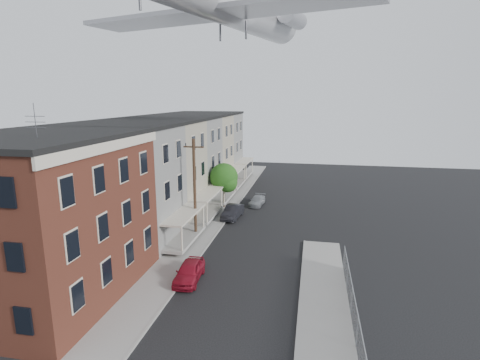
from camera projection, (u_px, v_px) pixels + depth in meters
The scene contains 17 objects.
sidewalk_left at pixel (214, 217), 39.46m from camera, with size 3.00×62.00×0.12m, color gray.
sidewalk_right at pixel (325, 332), 20.12m from camera, with size 3.00×26.00×0.12m, color gray.
curb_left at pixel (228, 218), 39.18m from camera, with size 0.15×62.00×0.14m, color gray.
curb_right at pixel (298, 329), 20.40m from camera, with size 0.15×26.00×0.14m, color gray.
corner_building at pixel (42, 217), 23.31m from camera, with size 10.31×12.30×12.15m.
row_house_a at pixel (119, 184), 32.41m from camera, with size 11.98×7.00×10.30m.
row_house_b at pixel (153, 169), 39.12m from camera, with size 11.98×7.00×10.30m.
row_house_c at pixel (177, 159), 45.83m from camera, with size 11.98×7.00×10.30m.
row_house_d at pixel (194, 151), 52.53m from camera, with size 11.98×7.00×10.30m.
row_house_e at pixel (208, 145), 59.24m from camera, with size 11.98×7.00×10.30m.
chainlink_fence at pixel (357, 331), 18.68m from camera, with size 0.06×18.06×1.90m.
utility_pole at pixel (195, 188), 32.74m from camera, with size 1.80×0.26×9.00m.
street_tree at pixel (225, 179), 42.45m from camera, with size 3.22×3.20×5.20m.
car_near at pixel (189, 271), 25.83m from camera, with size 1.59×3.95×1.35m, color maroon.
car_mid at pixel (233, 212), 39.34m from camera, with size 1.45×4.17×1.37m, color black.
car_far at pixel (257, 201), 44.16m from camera, with size 1.48×3.64×1.06m, color gray.
airplane at pixel (231, 5), 33.59m from camera, with size 27.30×31.22×9.02m.
Camera 1 is at (4.48, -12.45, 12.38)m, focal length 28.00 mm.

